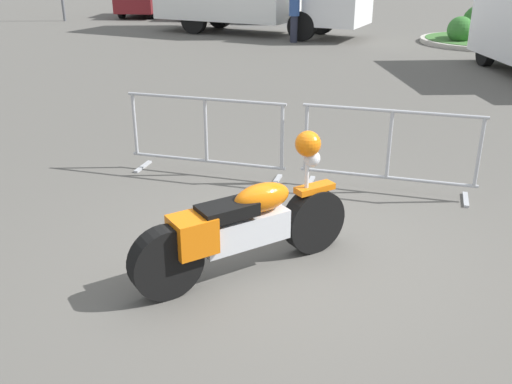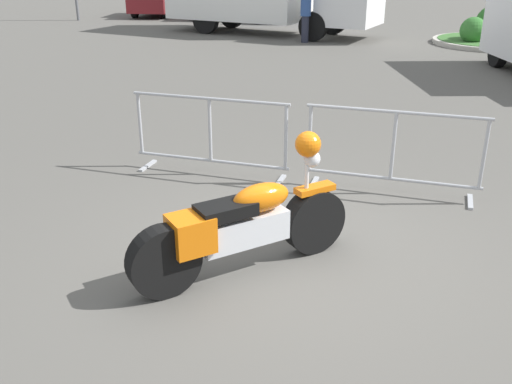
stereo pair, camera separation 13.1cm
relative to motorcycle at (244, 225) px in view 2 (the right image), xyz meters
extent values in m
plane|color=#54514C|center=(0.40, 0.39, -0.49)|extent=(120.00, 120.00, 0.00)
cylinder|color=black|center=(0.55, 0.58, -0.16)|extent=(0.59, 0.60, 0.66)
cylinder|color=black|center=(-0.55, -0.58, -0.16)|extent=(0.59, 0.60, 0.66)
cube|color=silver|center=(0.00, 0.00, -0.05)|extent=(0.77, 0.80, 0.29)
ellipsoid|color=orange|center=(0.13, 0.13, 0.23)|extent=(0.59, 0.60, 0.27)
cube|color=black|center=(-0.13, -0.13, 0.19)|extent=(0.58, 0.59, 0.12)
cube|color=orange|center=(-0.37, -0.39, 0.05)|extent=(0.49, 0.49, 0.33)
cube|color=orange|center=(0.55, 0.58, 0.19)|extent=(0.39, 0.40, 0.06)
cylinder|color=silver|center=(0.48, 0.50, 0.33)|extent=(0.06, 0.06, 0.46)
sphere|color=silver|center=(0.51, 0.54, 0.51)|extent=(0.16, 0.16, 0.16)
sphere|color=orange|center=(0.48, 0.50, 0.66)|extent=(0.25, 0.25, 0.25)
cylinder|color=#9EA0A5|center=(-1.19, 2.30, 0.56)|extent=(2.18, 0.10, 0.04)
cylinder|color=#9EA0A5|center=(-1.19, 2.30, -0.29)|extent=(2.18, 0.10, 0.04)
cylinder|color=#9EA0A5|center=(-2.22, 2.33, 0.14)|extent=(0.05, 0.05, 0.85)
cylinder|color=#9EA0A5|center=(-1.19, 2.30, 0.14)|extent=(0.05, 0.05, 0.85)
cylinder|color=#9EA0A5|center=(-0.15, 2.27, 0.14)|extent=(0.05, 0.05, 0.85)
cube|color=#9EA0A5|center=(-2.15, 2.33, -0.47)|extent=(0.07, 0.44, 0.03)
cube|color=#9EA0A5|center=(-0.22, 2.27, -0.47)|extent=(0.07, 0.44, 0.03)
cylinder|color=#9EA0A5|center=(1.19, 2.30, 0.56)|extent=(2.18, 0.10, 0.04)
cylinder|color=#9EA0A5|center=(1.19, 2.30, -0.29)|extent=(2.18, 0.10, 0.04)
cylinder|color=#9EA0A5|center=(0.15, 2.33, 0.14)|extent=(0.05, 0.05, 0.85)
cylinder|color=#9EA0A5|center=(1.19, 2.30, 0.14)|extent=(0.05, 0.05, 0.85)
cylinder|color=#9EA0A5|center=(2.23, 2.27, 0.14)|extent=(0.05, 0.05, 0.85)
cube|color=#9EA0A5|center=(0.22, 2.33, -0.47)|extent=(0.07, 0.44, 0.03)
cube|color=#9EA0A5|center=(2.16, 2.27, -0.47)|extent=(0.07, 0.44, 0.03)
cylinder|color=black|center=(-1.87, 16.82, -0.01)|extent=(1.00, 0.46, 0.96)
cylinder|color=black|center=(-2.25, 14.92, -0.01)|extent=(1.00, 0.46, 0.96)
cylinder|color=black|center=(-6.02, 17.63, -0.01)|extent=(1.00, 0.46, 0.96)
cylinder|color=black|center=(-6.39, 15.73, -0.01)|extent=(1.00, 0.46, 0.96)
cylinder|color=black|center=(3.27, 11.74, -0.13)|extent=(0.46, 0.76, 0.72)
cube|color=maroon|center=(-10.88, 21.22, 0.11)|extent=(2.34, 4.40, 0.68)
cylinder|color=black|center=(-11.79, 22.42, -0.17)|extent=(0.31, 0.65, 0.62)
cylinder|color=black|center=(-10.38, 22.65, -0.17)|extent=(0.31, 0.65, 0.62)
cylinder|color=black|center=(-11.37, 19.78, -0.17)|extent=(0.31, 0.65, 0.62)
cylinder|color=black|center=(-9.96, 20.01, -0.17)|extent=(0.31, 0.65, 0.62)
cube|color=black|center=(-8.05, 21.37, 0.14)|extent=(2.46, 4.62, 0.71)
cylinder|color=black|center=(-9.02, 22.64, -0.16)|extent=(0.33, 0.68, 0.65)
cylinder|color=black|center=(-7.54, 22.88, -0.16)|extent=(0.33, 0.68, 0.65)
cylinder|color=black|center=(-8.57, 19.86, -0.16)|extent=(0.33, 0.68, 0.65)
cylinder|color=black|center=(-7.09, 20.10, -0.16)|extent=(0.33, 0.68, 0.65)
cube|color=#284799|center=(-5.23, 21.06, 0.13)|extent=(2.44, 4.57, 0.71)
cylinder|color=black|center=(-6.19, 22.31, -0.16)|extent=(0.32, 0.67, 0.65)
cylinder|color=black|center=(-4.72, 22.55, -0.16)|extent=(0.32, 0.67, 0.65)
cylinder|color=black|center=(-5.74, 19.57, -0.16)|extent=(0.32, 0.67, 0.65)
cylinder|color=black|center=(-4.28, 19.80, -0.16)|extent=(0.32, 0.67, 0.65)
cylinder|color=#262838|center=(-2.44, 14.57, -0.06)|extent=(0.27, 0.27, 0.85)
cylinder|color=#2D4C8C|center=(-2.44, 14.57, 0.67)|extent=(0.39, 0.39, 0.62)
cylinder|color=#ADA89E|center=(3.55, 15.92, -0.42)|extent=(3.85, 3.85, 0.14)
cylinder|color=#38662D|center=(3.55, 15.92, -0.34)|extent=(3.54, 3.54, 0.02)
sphere|color=#286023|center=(3.47, 15.96, 0.16)|extent=(1.18, 1.18, 1.18)
sphere|color=#33702D|center=(2.83, 15.29, 0.01)|extent=(0.83, 0.83, 0.83)
sphere|color=#3D7A38|center=(3.59, 16.09, 0.07)|extent=(0.97, 0.97, 0.97)
camera|label=1|loc=(1.30, -4.53, 2.33)|focal=40.00mm
camera|label=2|loc=(1.43, -4.50, 2.33)|focal=40.00mm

